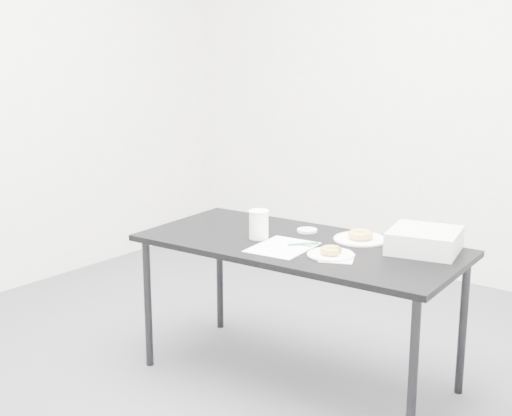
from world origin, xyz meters
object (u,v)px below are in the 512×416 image
Objects in this scene: donut_near at (331,250)px; bakery_box at (425,240)px; table at (300,253)px; coffee_cup at (259,224)px; scorecard at (282,247)px; plate_near at (331,255)px; pen at (303,244)px; plate_far at (360,239)px; donut_far at (360,235)px.

donut_near is 0.33× the size of bakery_box.
donut_near is (0.22, -0.09, 0.08)m from table.
donut_near is 0.42m from coffee_cup.
plate_near is (0.24, 0.02, 0.00)m from scorecard.
bakery_box reaches higher than pen.
bakery_box reaches higher than table.
table is 0.08m from pen.
coffee_cup is (-0.23, -0.03, 0.06)m from pen.
table is 0.23m from coffee_cup.
plate_near is 0.30m from plate_far.
plate_near is at bearing -144.99° from bakery_box.
donut_far is 0.86× the size of coffee_cup.
plate_far is 1.83× the size of coffee_cup.
coffee_cup reaches higher than pen.
bakery_box is at bearing 20.21° from table.
plate_far is (0.16, 0.24, -0.00)m from pen.
coffee_cup reaches higher than donut_near.
donut_far is at bearing 6.92° from pen.
pen is 1.05× the size of coffee_cup.
table is 5.00× the size of scorecard.
pen is (0.05, 0.08, 0.01)m from scorecard.
pen is 0.19m from donut_near.
coffee_cup is (-0.19, -0.06, 0.12)m from table.
plate_far is (-0.03, 0.30, -0.02)m from donut_near.
plate_near is at bearing -85.06° from donut_far.
donut_near is at bearing 0.00° from plate_near.
pen is at bearing -123.76° from plate_far.
coffee_cup reaches higher than donut_far.
pen is 0.57× the size of plate_far.
table is at bearing 158.47° from plate_near.
plate_far is (0.21, 0.32, 0.00)m from scorecard.
table is 7.44× the size of plate_near.
donut_far is 0.48m from coffee_cup.
bakery_box is at bearing 3.09° from donut_far.
donut_far is 0.31m from bakery_box.
coffee_cup is at bearing 176.06° from plate_near.
plate_near reaches higher than plate_far.
plate_far is 0.48m from coffee_cup.
plate_far is at bearing 34.56° from coffee_cup.
coffee_cup reaches higher than plate_near.
table is at bearing 75.13° from scorecard.
pen is at bearing -164.22° from bakery_box.
coffee_cup is at bearing -145.44° from donut_far.
bakery_box is at bearing 22.14° from coffee_cup.
pen reaches higher than table.
donut_near reaches higher than pen.
coffee_cup reaches higher than plate_far.
plate_far reaches higher than scorecard.
scorecard reaches higher than table.
table is 0.30m from donut_far.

